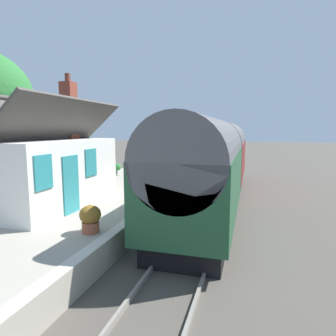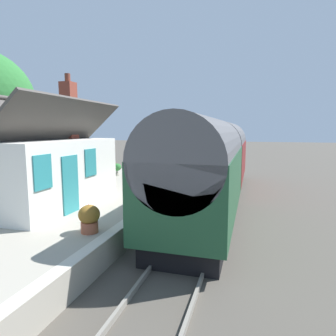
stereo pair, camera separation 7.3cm
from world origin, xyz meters
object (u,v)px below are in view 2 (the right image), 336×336
at_px(bench_mid_platform, 151,173).
at_px(planter_under_sign, 117,169).
at_px(planter_edge_far, 89,218).
at_px(planter_bench_left, 177,166).
at_px(lamp_post_platform, 186,134).
at_px(station_building, 47,168).
at_px(train, 215,161).
at_px(tree_far_left, 61,117).
at_px(bench_near_building, 165,167).

distance_m(bench_mid_platform, planter_under_sign, 3.23).
distance_m(planter_edge_far, planter_bench_left, 11.66).
bearing_deg(planter_bench_left, lamp_post_platform, -2.53).
bearing_deg(bench_mid_platform, planter_under_sign, 63.03).
distance_m(planter_under_sign, lamp_post_platform, 5.93).
height_order(station_building, planter_bench_left, station_building).
distance_m(train, planter_under_sign, 7.07).
bearing_deg(lamp_post_platform, train, -154.34).
relative_size(station_building, bench_mid_platform, 4.38).
bearing_deg(tree_far_left, bench_near_building, -119.17).
distance_m(planter_edge_far, planter_under_sign, 10.73).
height_order(planter_bench_left, lamp_post_platform, lamp_post_platform).
relative_size(bench_mid_platform, planter_edge_far, 1.59).
distance_m(station_building, bench_near_building, 9.37).
bearing_deg(bench_mid_platform, planter_edge_far, -172.56).
bearing_deg(train, planter_bench_left, 38.82).
relative_size(planter_bench_left, lamp_post_platform, 0.25).
distance_m(train, bench_mid_platform, 3.97).
xyz_separation_m(planter_under_sign, lamp_post_platform, (4.03, -3.74, 2.21)).
relative_size(planter_under_sign, lamp_post_platform, 0.23).
relative_size(bench_mid_platform, planter_bench_left, 1.47).
distance_m(planter_bench_left, lamp_post_platform, 3.17).
distance_m(train, station_building, 8.13).
bearing_deg(bench_mid_platform, lamp_post_platform, -8.90).
bearing_deg(planter_under_sign, station_building, -175.17).
bearing_deg(planter_edge_far, planter_under_sign, 21.84).
height_order(bench_near_building, tree_far_left, tree_far_left).
xyz_separation_m(station_building, tree_far_left, (16.66, 11.41, 2.81)).
xyz_separation_m(bench_near_building, bench_mid_platform, (-2.99, -0.01, 0.00)).
distance_m(station_building, planter_under_sign, 7.62).
height_order(planter_edge_far, planter_under_sign, planter_edge_far).
bearing_deg(train, lamp_post_platform, 25.66).
xyz_separation_m(train, bench_near_building, (3.62, 3.82, -0.93)).
distance_m(bench_mid_platform, planter_bench_left, 3.25).
relative_size(station_building, bench_near_building, 4.37).
height_order(planter_edge_far, tree_far_left, tree_far_left).
bearing_deg(planter_under_sign, planter_bench_left, -65.10).
relative_size(station_building, planter_bench_left, 6.46).
height_order(bench_mid_platform, planter_bench_left, planter_bench_left).
bearing_deg(planter_bench_left, planter_under_sign, 114.90).
distance_m(bench_mid_platform, lamp_post_platform, 5.98).
bearing_deg(lamp_post_platform, planter_edge_far, -178.98).
bearing_deg(bench_mid_platform, station_building, 159.64).
bearing_deg(planter_edge_far, station_building, 53.95).
relative_size(bench_near_building, planter_under_sign, 1.61).
bearing_deg(lamp_post_platform, planter_under_sign, 137.10).
bearing_deg(planter_bench_left, train, -141.18).
relative_size(planter_edge_far, planter_bench_left, 0.93).
bearing_deg(planter_under_sign, planter_edge_far, -158.16).
bearing_deg(planter_under_sign, bench_mid_platform, -116.97).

